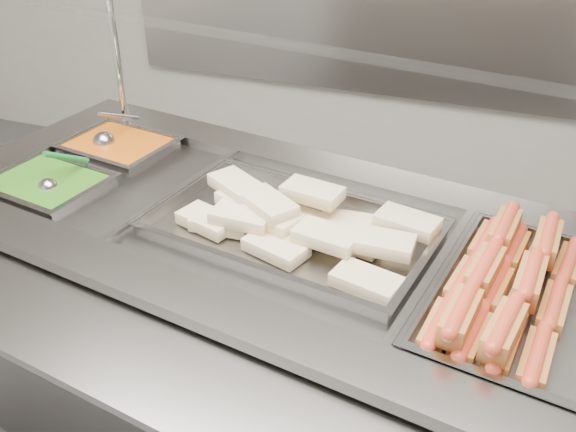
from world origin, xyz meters
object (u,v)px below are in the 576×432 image
(ladle, at_px, (105,141))
(sneeze_guard, at_px, (314,54))
(steam_counter, at_px, (273,351))
(serving_spoon, at_px, (52,182))
(pan_hotdogs, at_px, (520,310))
(pan_wraps, at_px, (291,234))

(ladle, bearing_deg, sneeze_guard, -1.71)
(steam_counter, relative_size, serving_spoon, 10.98)
(pan_hotdogs, distance_m, pan_wraps, 0.61)
(pan_hotdogs, bearing_deg, serving_spoon, 177.86)
(pan_hotdogs, bearing_deg, steam_counter, 170.97)
(pan_hotdogs, relative_size, pan_wraps, 0.81)
(steam_counter, bearing_deg, pan_wraps, -9.03)
(pan_wraps, height_order, ladle, ladle)
(serving_spoon, bearing_deg, sneeze_guard, 21.90)
(steam_counter, height_order, sneeze_guard, sneeze_guard)
(steam_counter, distance_m, serving_spoon, 0.84)
(pan_wraps, bearing_deg, ladle, 161.03)
(steam_counter, distance_m, sneeze_guard, 0.91)
(pan_hotdogs, distance_m, ladle, 1.42)
(pan_hotdogs, xyz_separation_m, ladle, (-1.37, 0.36, 0.05))
(steam_counter, bearing_deg, ladle, 160.18)
(steam_counter, relative_size, pan_hotdogs, 3.33)
(steam_counter, distance_m, pan_wraps, 0.46)
(pan_wraps, relative_size, ladle, 3.70)
(pan_hotdogs, xyz_separation_m, pan_wraps, (-0.60, 0.10, 0.02))
(sneeze_guard, height_order, ladle, sneeze_guard)
(pan_wraps, bearing_deg, serving_spoon, -176.51)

